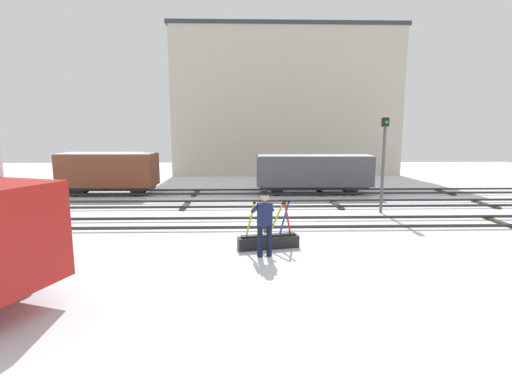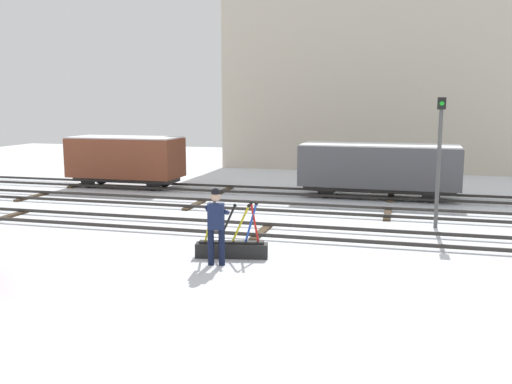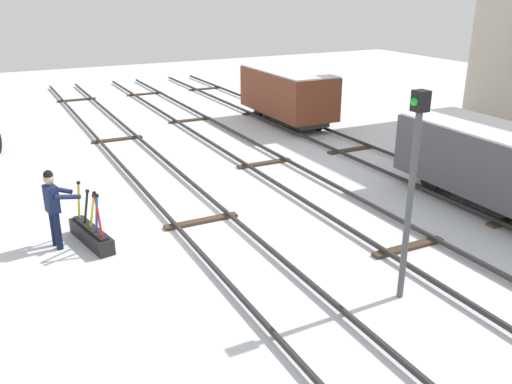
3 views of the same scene
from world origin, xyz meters
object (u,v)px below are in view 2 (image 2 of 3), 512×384
Objects in this scene: signal_post at (439,149)px; freight_car_far_end at (126,158)px; switch_lever_frame at (232,248)px; rail_worker at (216,221)px; freight_car_mid_siding at (379,167)px.

signal_post is 14.22m from freight_car_far_end.
switch_lever_frame is 0.46× the size of signal_post.
switch_lever_frame is 0.37× the size of freight_car_far_end.
signal_post is (5.07, 4.81, 2.18)m from switch_lever_frame.
freight_car_far_end reaches higher than switch_lever_frame.
freight_car_far_end is at bearing 158.75° from signal_post.
freight_car_mid_siding reaches higher than rail_worker.
rail_worker reaches higher than switch_lever_frame.
freight_car_mid_siding is (3.24, 10.66, 0.21)m from rail_worker.
rail_worker is at bearing -133.49° from signal_post.
freight_car_mid_siding is at bearing 0.58° from freight_car_far_end.
switch_lever_frame is at bearing -136.49° from signal_post.
freight_car_mid_siding is at bearing 61.36° from switch_lever_frame.
freight_car_mid_siding is at bearing 111.22° from signal_post.
switch_lever_frame is at bearing 65.26° from rail_worker.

